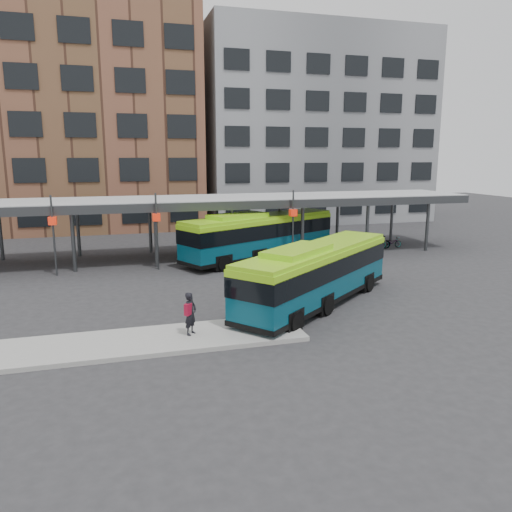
{
  "coord_description": "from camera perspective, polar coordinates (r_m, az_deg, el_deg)",
  "views": [
    {
      "loc": [
        -5.55,
        -21.49,
        7.09
      ],
      "look_at": [
        1.65,
        3.53,
        1.8
      ],
      "focal_mm": 35.0,
      "sensor_mm": 36.0,
      "label": 1
    }
  ],
  "objects": [
    {
      "name": "ground",
      "position": [
        23.3,
        -1.5,
        -6.23
      ],
      "size": [
        120.0,
        120.0,
        0.0
      ],
      "primitive_type": "plane",
      "color": "#28282B",
      "rests_on": "ground"
    },
    {
      "name": "boarding_island",
      "position": [
        19.77,
        -15.05,
        -9.66
      ],
      "size": [
        14.0,
        3.0,
        0.18
      ],
      "primitive_type": "cube",
      "color": "gray",
      "rests_on": "ground"
    },
    {
      "name": "canopy",
      "position": [
        34.94,
        -6.97,
        6.17
      ],
      "size": [
        40.0,
        6.53,
        4.8
      ],
      "color": "#999B9E",
      "rests_on": "ground"
    },
    {
      "name": "building_brick",
      "position": [
        53.82,
        -21.5,
        14.88
      ],
      "size": [
        26.0,
        14.0,
        22.0
      ],
      "primitive_type": "cube",
      "color": "brown",
      "rests_on": "ground"
    },
    {
      "name": "building_grey",
      "position": [
        57.74,
        6.07,
        14.31
      ],
      "size": [
        24.0,
        14.0,
        20.0
      ],
      "primitive_type": "cube",
      "color": "slate",
      "rests_on": "ground"
    },
    {
      "name": "bus_front",
      "position": [
        23.87,
        6.91,
        -1.88
      ],
      "size": [
        10.18,
        8.92,
        3.09
      ],
      "rotation": [
        0.0,
        0.0,
        0.68
      ],
      "color": "#074053",
      "rests_on": "ground"
    },
    {
      "name": "bus_rear",
      "position": [
        34.29,
        0.4,
        2.48
      ],
      "size": [
        11.9,
        7.64,
        3.32
      ],
      "rotation": [
        0.0,
        0.0,
        0.46
      ],
      "color": "#074053",
      "rests_on": "ground"
    },
    {
      "name": "pedestrian",
      "position": [
        19.69,
        -7.5,
        -6.51
      ],
      "size": [
        0.71,
        0.73,
        1.69
      ],
      "rotation": [
        0.0,
        0.0,
        0.88
      ],
      "color": "black",
      "rests_on": "boarding_island"
    },
    {
      "name": "bike_rack",
      "position": [
        38.81,
        12.5,
        1.41
      ],
      "size": [
        6.02,
        1.21,
        1.08
      ],
      "color": "slate",
      "rests_on": "ground"
    }
  ]
}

